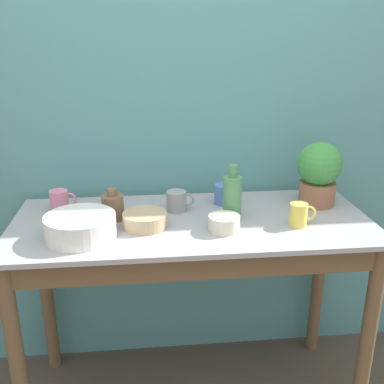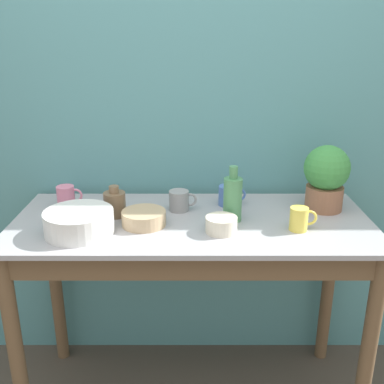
# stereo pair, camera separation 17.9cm
# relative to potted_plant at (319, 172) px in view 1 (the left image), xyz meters

# --- Properties ---
(wall_back) EXTENTS (6.00, 0.05, 2.40)m
(wall_back) POSITION_rel_potted_plant_xyz_m (-0.57, 0.25, 0.16)
(wall_back) COLOR teal
(wall_back) RESTS_ON ground_plane
(counter_table) EXTENTS (1.46, 0.63, 0.89)m
(counter_table) POSITION_rel_potted_plant_xyz_m (-0.57, -0.14, -0.33)
(counter_table) COLOR brown
(counter_table) RESTS_ON ground_plane
(potted_plant) EXTENTS (0.19, 0.19, 0.28)m
(potted_plant) POSITION_rel_potted_plant_xyz_m (0.00, 0.00, 0.00)
(potted_plant) COLOR #8C5B42
(potted_plant) RESTS_ON counter_table
(bowl_wash_large) EXTENTS (0.26, 0.26, 0.09)m
(bowl_wash_large) POSITION_rel_potted_plant_xyz_m (-0.99, -0.25, -0.10)
(bowl_wash_large) COLOR silver
(bowl_wash_large) RESTS_ON counter_table
(bottle_tall) EXTENTS (0.08, 0.08, 0.23)m
(bottle_tall) POSITION_rel_potted_plant_xyz_m (-0.40, -0.12, -0.05)
(bottle_tall) COLOR #4C8C59
(bottle_tall) RESTS_ON counter_table
(bottle_short) EXTENTS (0.09, 0.09, 0.13)m
(bottle_short) POSITION_rel_potted_plant_xyz_m (-0.89, -0.08, -0.09)
(bottle_short) COLOR brown
(bottle_short) RESTS_ON counter_table
(mug_blue) EXTENTS (0.12, 0.09, 0.09)m
(mug_blue) POSITION_rel_potted_plant_xyz_m (-0.40, 0.05, -0.11)
(mug_blue) COLOR #4C70B7
(mug_blue) RESTS_ON counter_table
(mug_grey) EXTENTS (0.12, 0.08, 0.09)m
(mug_grey) POSITION_rel_potted_plant_xyz_m (-0.62, -0.01, -0.11)
(mug_grey) COLOR gray
(mug_grey) RESTS_ON counter_table
(mug_yellow) EXTENTS (0.11, 0.07, 0.09)m
(mug_yellow) POSITION_rel_potted_plant_xyz_m (-0.15, -0.22, -0.10)
(mug_yellow) COLOR #E5CC4C
(mug_yellow) RESTS_ON counter_table
(mug_pink) EXTENTS (0.11, 0.08, 0.09)m
(mug_pink) POSITION_rel_potted_plant_xyz_m (-1.12, 0.03, -0.10)
(mug_pink) COLOR pink
(mug_pink) RESTS_ON counter_table
(bowl_small_tan) EXTENTS (0.18, 0.18, 0.06)m
(bowl_small_tan) POSITION_rel_potted_plant_xyz_m (-0.76, -0.17, -0.12)
(bowl_small_tan) COLOR tan
(bowl_small_tan) RESTS_ON counter_table
(bowl_small_cream) EXTENTS (0.12, 0.12, 0.06)m
(bowl_small_cream) POSITION_rel_potted_plant_xyz_m (-0.45, -0.24, -0.12)
(bowl_small_cream) COLOR beige
(bowl_small_cream) RESTS_ON counter_table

